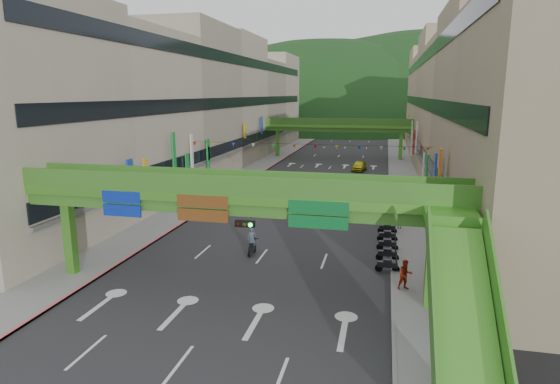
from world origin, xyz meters
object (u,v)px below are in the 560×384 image
(scooter_rider_near, at_px, (252,242))
(car_yellow, at_px, (359,166))
(overpass_near, at_px, (247,209))
(scooter_rider_mid, at_px, (314,201))
(car_silver, at_px, (272,184))
(pedestrian_red, at_px, (405,277))

(scooter_rider_near, xyz_separation_m, car_yellow, (5.46, 39.74, -0.20))
(overpass_near, xyz_separation_m, car_yellow, (3.73, 46.61, -4.45))
(overpass_near, relative_size, car_yellow, 6.30)
(overpass_near, xyz_separation_m, scooter_rider_mid, (0.77, 20.63, -4.17))
(car_silver, xyz_separation_m, pedestrian_red, (14.65, -27.00, 0.19))
(overpass_near, height_order, scooter_rider_near, overpass_near)
(overpass_near, distance_m, scooter_rider_near, 8.26)
(scooter_rider_near, xyz_separation_m, scooter_rider_mid, (2.49, 13.76, 0.09))
(scooter_rider_near, distance_m, scooter_rider_mid, 13.98)
(overpass_near, relative_size, pedestrian_red, 15.55)
(scooter_rider_mid, height_order, car_silver, scooter_rider_mid)
(scooter_rider_near, xyz_separation_m, pedestrian_red, (10.59, -4.25, -0.05))
(scooter_rider_near, height_order, scooter_rider_mid, scooter_rider_near)
(pedestrian_red, bearing_deg, scooter_rider_near, 134.50)
(car_silver, distance_m, pedestrian_red, 30.72)
(car_silver, bearing_deg, pedestrian_red, -64.63)
(scooter_rider_mid, bearing_deg, overpass_near, -92.13)
(scooter_rider_mid, relative_size, pedestrian_red, 1.12)
(scooter_rider_near, height_order, pedestrian_red, scooter_rider_near)
(overpass_near, bearing_deg, scooter_rider_mid, 87.87)
(car_yellow, distance_m, pedestrian_red, 44.29)
(scooter_rider_mid, height_order, car_yellow, scooter_rider_mid)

